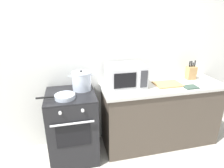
{
  "coord_description": "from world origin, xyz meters",
  "views": [
    {
      "loc": [
        -0.34,
        -1.58,
        1.86
      ],
      "look_at": [
        0.17,
        0.6,
        1.0
      ],
      "focal_mm": 30.52,
      "sensor_mm": 36.0,
      "label": 1
    }
  ],
  "objects_px": {
    "cutting_board": "(168,84)",
    "microwave": "(126,76)",
    "stock_pot": "(82,81)",
    "stove": "(73,126)",
    "oven_mitt": "(190,87)",
    "knife_block": "(191,73)",
    "frying_pan": "(64,96)"
  },
  "relations": [
    {
      "from": "stove",
      "to": "oven_mitt",
      "type": "relative_size",
      "value": 5.11
    },
    {
      "from": "stock_pot",
      "to": "knife_block",
      "type": "relative_size",
      "value": 1.17
    },
    {
      "from": "knife_block",
      "to": "stove",
      "type": "bearing_deg",
      "value": -175.38
    },
    {
      "from": "cutting_board",
      "to": "stock_pot",
      "type": "bearing_deg",
      "value": 175.02
    },
    {
      "from": "cutting_board",
      "to": "microwave",
      "type": "bearing_deg",
      "value": 172.36
    },
    {
      "from": "stock_pot",
      "to": "microwave",
      "type": "height_order",
      "value": "microwave"
    },
    {
      "from": "stove",
      "to": "stock_pot",
      "type": "height_order",
      "value": "stock_pot"
    },
    {
      "from": "stock_pot",
      "to": "knife_block",
      "type": "bearing_deg",
      "value": 1.42
    },
    {
      "from": "stove",
      "to": "microwave",
      "type": "height_order",
      "value": "microwave"
    },
    {
      "from": "stock_pot",
      "to": "microwave",
      "type": "distance_m",
      "value": 0.57
    },
    {
      "from": "microwave",
      "to": "knife_block",
      "type": "height_order",
      "value": "microwave"
    },
    {
      "from": "frying_pan",
      "to": "oven_mitt",
      "type": "height_order",
      "value": "frying_pan"
    },
    {
      "from": "stock_pot",
      "to": "cutting_board",
      "type": "bearing_deg",
      "value": -4.98
    },
    {
      "from": "stove",
      "to": "oven_mitt",
      "type": "xyz_separation_m",
      "value": [
        1.55,
        -0.16,
        0.47
      ]
    },
    {
      "from": "frying_pan",
      "to": "microwave",
      "type": "relative_size",
      "value": 0.86
    },
    {
      "from": "cutting_board",
      "to": "knife_block",
      "type": "xyz_separation_m",
      "value": [
        0.44,
        0.14,
        0.09
      ]
    },
    {
      "from": "cutting_board",
      "to": "stove",
      "type": "bearing_deg",
      "value": -179.95
    },
    {
      "from": "stove",
      "to": "frying_pan",
      "type": "distance_m",
      "value": 0.51
    },
    {
      "from": "microwave",
      "to": "oven_mitt",
      "type": "xyz_separation_m",
      "value": [
        0.82,
        -0.24,
        -0.14
      ]
    },
    {
      "from": "microwave",
      "to": "cutting_board",
      "type": "height_order",
      "value": "microwave"
    },
    {
      "from": "microwave",
      "to": "cutting_board",
      "type": "bearing_deg",
      "value": -7.64
    },
    {
      "from": "cutting_board",
      "to": "oven_mitt",
      "type": "height_order",
      "value": "cutting_board"
    },
    {
      "from": "microwave",
      "to": "stove",
      "type": "bearing_deg",
      "value": -173.77
    },
    {
      "from": "cutting_board",
      "to": "oven_mitt",
      "type": "distance_m",
      "value": 0.29
    },
    {
      "from": "stock_pot",
      "to": "cutting_board",
      "type": "relative_size",
      "value": 0.91
    },
    {
      "from": "stock_pot",
      "to": "oven_mitt",
      "type": "xyz_separation_m",
      "value": [
        1.39,
        -0.26,
        -0.11
      ]
    },
    {
      "from": "stock_pot",
      "to": "knife_block",
      "type": "height_order",
      "value": "knife_block"
    },
    {
      "from": "microwave",
      "to": "oven_mitt",
      "type": "bearing_deg",
      "value": -16.13
    },
    {
      "from": "knife_block",
      "to": "frying_pan",
      "type": "bearing_deg",
      "value": -171.66
    },
    {
      "from": "frying_pan",
      "to": "microwave",
      "type": "height_order",
      "value": "microwave"
    },
    {
      "from": "stove",
      "to": "cutting_board",
      "type": "bearing_deg",
      "value": 0.05
    },
    {
      "from": "knife_block",
      "to": "microwave",
      "type": "bearing_deg",
      "value": -176.53
    }
  ]
}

